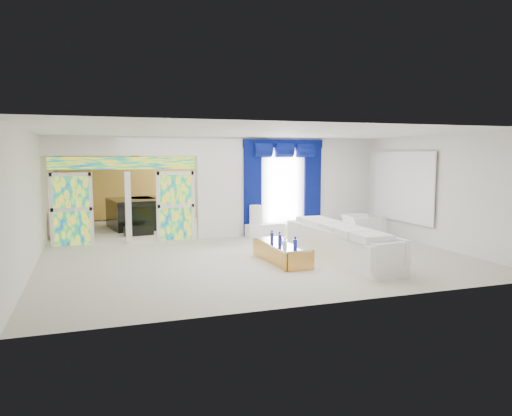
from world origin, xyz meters
name	(u,v)px	position (x,y,z in m)	size (l,w,h in m)	color
floor	(232,242)	(0.00, 0.00, 0.00)	(12.00, 12.00, 0.00)	#B7AF9E
dividing_wall	(289,186)	(2.15, 1.00, 1.50)	(5.70, 0.18, 3.00)	white
dividing_header	(124,146)	(-2.85, 1.00, 2.73)	(4.30, 0.18, 0.55)	white
stained_panel_left	(72,209)	(-4.28, 1.00, 1.00)	(0.95, 0.04, 2.00)	#994C3F
stained_panel_right	(176,206)	(-1.42, 1.00, 1.00)	(0.95, 0.04, 2.00)	#994C3F
stained_transom	(124,163)	(-2.85, 1.00, 2.25)	(4.00, 0.05, 0.35)	#994C3F
window_pane	(283,188)	(1.90, 0.90, 1.45)	(1.00, 0.02, 2.30)	white
blue_drape_left	(253,190)	(0.90, 0.87, 1.40)	(0.55, 0.10, 2.80)	#040A4C
blue_drape_right	(312,189)	(2.90, 0.87, 1.40)	(0.55, 0.10, 2.80)	#040A4C
blue_pelmet	(283,144)	(1.90, 0.87, 2.82)	(2.60, 0.12, 0.25)	#040A4C
wall_mirror	(403,187)	(4.94, -1.00, 1.55)	(0.04, 2.70, 1.90)	white
gold_curtains	(191,180)	(0.00, 5.90, 1.50)	(9.70, 0.12, 2.90)	#B5882B
white_sofa	(340,245)	(1.73, -3.11, 0.37)	(0.83, 3.86, 0.73)	white
coffee_table	(282,253)	(0.38, -2.81, 0.21)	(0.64, 1.91, 0.42)	gold
console_table	(265,230)	(1.21, 0.64, 0.20)	(1.17, 0.37, 0.39)	white
table_lamp	(255,215)	(0.91, 0.64, 0.68)	(0.36, 0.36, 0.58)	silver
armchair	(361,226)	(3.92, -0.39, 0.33)	(1.02, 0.89, 0.66)	white
grand_piano	(134,214)	(-2.40, 3.75, 0.49)	(1.49, 1.96, 0.99)	black
piano_bench	(139,231)	(-2.40, 2.15, 0.14)	(0.86, 0.33, 0.29)	black
tv_console	(63,225)	(-4.57, 2.31, 0.41)	(0.56, 0.51, 0.82)	tan
chandelier	(136,150)	(-2.30, 3.40, 2.65)	(0.60, 0.60, 0.60)	gold
decanters	(283,241)	(0.39, -2.86, 0.51)	(0.22, 1.26, 0.23)	#181590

